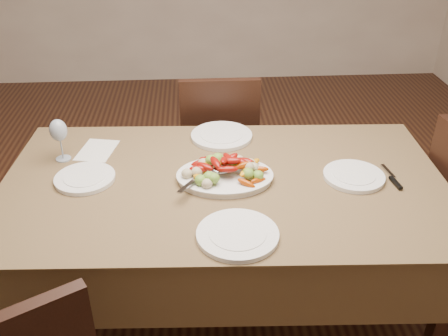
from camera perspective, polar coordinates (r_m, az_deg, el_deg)
floor at (r=2.70m, az=-1.23°, el=-12.76°), size 6.00×6.00×0.00m
dining_table at (r=2.29m, az=0.00°, el=-9.54°), size 1.88×1.12×0.76m
chair_far at (r=2.94m, az=-0.65°, el=2.68°), size 0.42×0.42×0.95m
serving_platter at (r=2.06m, az=0.09°, el=-1.10°), size 0.40×0.30×0.02m
roasted_vegetables at (r=2.03m, az=0.09°, el=0.26°), size 0.33×0.23×0.09m
serving_spoon at (r=2.01m, az=-1.74°, el=-0.79°), size 0.27×0.19×0.03m
plate_left at (r=2.14m, az=-15.61°, el=-1.15°), size 0.25×0.25×0.02m
plate_right at (r=2.14m, az=14.61°, el=-0.92°), size 0.25×0.25×0.02m
plate_far at (r=2.40m, az=-0.28°, el=3.68°), size 0.29×0.29×0.02m
plate_near at (r=1.76m, az=1.56°, el=-7.64°), size 0.29×0.29×0.02m
wine_glass at (r=2.28m, az=-18.25°, el=3.19°), size 0.08×0.08×0.20m
menu_card at (r=2.36m, az=-14.30°, el=1.97°), size 0.19×0.24×0.00m
table_knife at (r=2.19m, az=18.65°, el=-1.08°), size 0.04×0.20×0.01m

